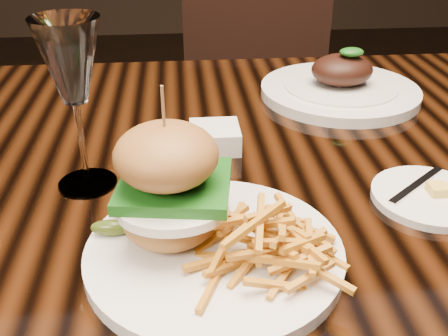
{
  "coord_description": "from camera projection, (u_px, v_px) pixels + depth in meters",
  "views": [
    {
      "loc": [
        -0.08,
        -0.63,
        1.09
      ],
      "look_at": [
        -0.03,
        -0.13,
        0.81
      ],
      "focal_mm": 42.0,
      "sensor_mm": 36.0,
      "label": 1
    }
  ],
  "objects": [
    {
      "name": "burger_plate",
      "position": [
        207.0,
        220.0,
        0.52
      ],
      "size": [
        0.26,
        0.26,
        0.18
      ],
      "rotation": [
        0.0,
        0.0,
        -0.36
      ],
      "color": "white",
      "rests_on": "dining_table"
    },
    {
      "name": "side_saucer",
      "position": [
        429.0,
        196.0,
        0.63
      ],
      "size": [
        0.14,
        0.14,
        0.02
      ],
      "rotation": [
        0.0,
        0.0,
        0.15
      ],
      "color": "white",
      "rests_on": "dining_table"
    },
    {
      "name": "far_dish",
      "position": [
        340.0,
        87.0,
        0.92
      ],
      "size": [
        0.28,
        0.28,
        0.09
      ],
      "rotation": [
        0.0,
        0.0,
        0.27
      ],
      "color": "white",
      "rests_on": "dining_table"
    },
    {
      "name": "chair_far",
      "position": [
        257.0,
        81.0,
        1.61
      ],
      "size": [
        0.51,
        0.51,
        0.95
      ],
      "rotation": [
        0.0,
        0.0,
        -0.1
      ],
      "color": "black",
      "rests_on": "ground"
    },
    {
      "name": "wine_glass",
      "position": [
        71.0,
        67.0,
        0.59
      ],
      "size": [
        0.08,
        0.08,
        0.21
      ],
      "color": "white",
      "rests_on": "dining_table"
    },
    {
      "name": "ramekin",
      "position": [
        215.0,
        137.0,
        0.75
      ],
      "size": [
        0.09,
        0.09,
        0.03
      ],
      "primitive_type": "cube",
      "rotation": [
        0.0,
        0.0,
        -0.41
      ],
      "color": "white",
      "rests_on": "dining_table"
    },
    {
      "name": "dining_table",
      "position": [
        238.0,
        207.0,
        0.76
      ],
      "size": [
        1.6,
        0.9,
        0.75
      ],
      "color": "black",
      "rests_on": "ground"
    }
  ]
}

